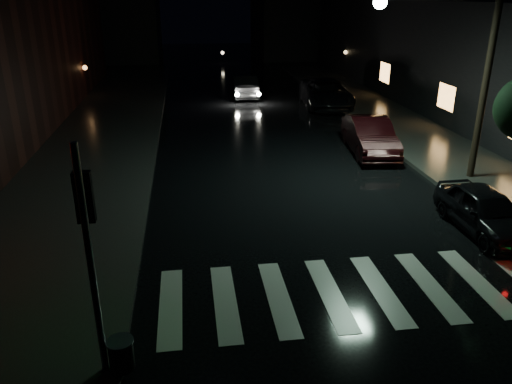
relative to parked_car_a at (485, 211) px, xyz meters
name	(u,v)px	position (x,y,z in m)	size (l,w,h in m)	color
ground	(227,315)	(-7.60, -3.00, -0.64)	(120.00, 120.00, 0.00)	black
sidewalk_left	(92,140)	(-12.60, 11.00, -0.56)	(6.00, 44.00, 0.15)	#282826
sidewalk_right	(404,129)	(2.40, 11.00, -0.56)	(4.00, 44.00, 0.15)	#282826
building_right	(498,56)	(9.40, 15.00, 2.36)	(10.00, 40.00, 6.00)	black
building_far_left	(86,18)	(-17.60, 42.00, 3.36)	(14.00, 10.00, 8.00)	black
building_far_right	(323,21)	(6.40, 42.00, 2.86)	(14.00, 10.00, 7.00)	black
crosswalk	(355,291)	(-4.60, -2.50, -0.63)	(9.00, 3.00, 0.01)	beige
signal_pole_corner	(106,301)	(-9.74, -4.46, 0.90)	(0.68, 0.61, 4.20)	slate
utility_pole	(472,50)	(1.23, 4.00, 3.96)	(4.92, 0.44, 8.00)	black
parked_car_a	(485,211)	(0.00, 0.00, 0.00)	(1.51, 3.75, 1.28)	black
parked_car_b	(370,136)	(-0.63, 7.66, 0.11)	(1.59, 4.55, 1.50)	black
parked_car_c	(326,95)	(0.00, 16.90, 0.03)	(1.88, 4.61, 1.34)	black
parked_car_d	(326,93)	(0.00, 16.88, 0.16)	(2.63, 5.71, 1.59)	black
oncoming_car	(244,86)	(-4.47, 20.46, 0.08)	(1.52, 4.35, 1.43)	black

